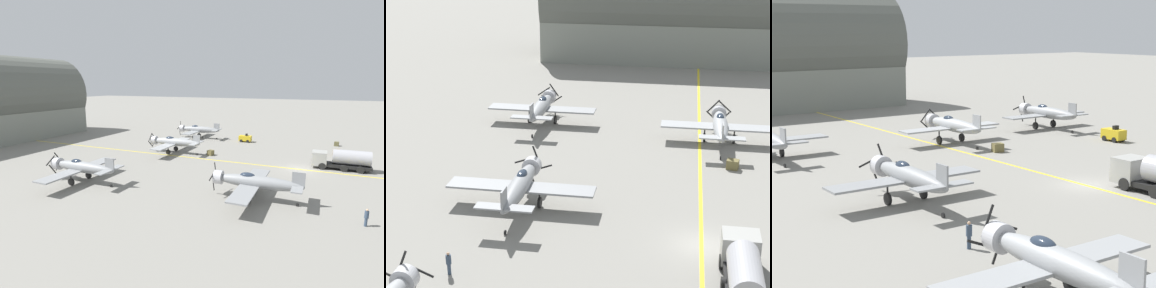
# 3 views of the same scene
# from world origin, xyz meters

# --- Properties ---
(ground_plane) EXTENTS (400.00, 400.00, 0.00)m
(ground_plane) POSITION_xyz_m (0.00, 0.00, 0.00)
(ground_plane) COLOR gray
(taxiway_stripe) EXTENTS (0.30, 160.00, 0.01)m
(taxiway_stripe) POSITION_xyz_m (0.00, 0.00, 0.00)
(taxiway_stripe) COLOR yellow
(taxiway_stripe) RESTS_ON ground
(airplane_far_left) EXTENTS (12.00, 9.98, 3.65)m
(airplane_far_left) POSITION_xyz_m (-17.48, 25.09, 2.01)
(airplane_far_left) COLOR gray
(airplane_far_left) RESTS_ON ground
(airplane_far_center) EXTENTS (12.00, 9.98, 3.65)m
(airplane_far_center) POSITION_xyz_m (1.95, 21.96, 2.01)
(airplane_far_center) COLOR #989A9D
(airplane_far_center) RESTS_ON ground
(airplane_mid_left) EXTENTS (12.00, 9.98, 3.72)m
(airplane_mid_left) POSITION_xyz_m (-14.37, 3.75, 2.01)
(airplane_mid_left) COLOR gray
(airplane_mid_left) RESTS_ON ground
(fuel_tanker) EXTENTS (2.67, 8.00, 2.98)m
(fuel_tanker) POSITION_xyz_m (2.45, -5.33, 1.51)
(fuel_tanker) COLOR black
(fuel_tanker) RESTS_ON ground
(ground_crew_walking) EXTENTS (0.36, 0.36, 1.64)m
(ground_crew_walking) POSITION_xyz_m (-16.49, -6.75, 0.90)
(ground_crew_walking) COLOR #334256
(ground_crew_walking) RESTS_ON ground
(supply_crate_by_tanker) EXTENTS (1.24, 1.11, 0.89)m
(supply_crate_by_tanker) POSITION_xyz_m (2.95, 15.20, 0.45)
(supply_crate_by_tanker) COLOR brown
(supply_crate_by_tanker) RESTS_ON ground
(hangar) EXTENTS (39.88, 17.34, 18.48)m
(hangar) POSITION_xyz_m (-4.55, 62.88, 8.11)
(hangar) COLOR gray
(hangar) RESTS_ON ground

